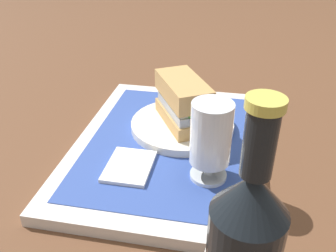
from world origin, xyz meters
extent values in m
plane|color=brown|center=(0.00, 0.00, 0.00)|extent=(3.00, 3.00, 0.00)
cube|color=silver|center=(0.00, 0.00, 0.01)|extent=(0.44, 0.32, 0.02)
cube|color=#2D4793|center=(0.00, 0.00, 0.02)|extent=(0.38, 0.27, 0.00)
cylinder|color=silver|center=(-0.04, 0.02, 0.03)|extent=(0.19, 0.19, 0.01)
cube|color=tan|center=(-0.04, 0.02, 0.05)|extent=(0.14, 0.12, 0.02)
cube|color=#9EA3A8|center=(-0.04, 0.02, 0.07)|extent=(0.13, 0.11, 0.02)
cube|color=silver|center=(-0.04, 0.02, 0.08)|extent=(0.12, 0.10, 0.01)
sphere|color=#47932D|center=(0.00, 0.04, 0.09)|extent=(0.04, 0.04, 0.04)
cube|color=tan|center=(-0.04, 0.02, 0.10)|extent=(0.14, 0.12, 0.04)
cylinder|color=silver|center=(0.09, 0.08, 0.02)|extent=(0.06, 0.06, 0.01)
cylinder|color=silver|center=(0.09, 0.08, 0.04)|extent=(0.01, 0.01, 0.02)
cylinder|color=silver|center=(0.09, 0.08, 0.10)|extent=(0.06, 0.06, 0.09)
cylinder|color=gold|center=(0.09, 0.08, 0.08)|extent=(0.06, 0.06, 0.06)
cylinder|color=white|center=(0.09, 0.08, 0.11)|extent=(0.05, 0.05, 0.01)
cube|color=white|center=(0.09, -0.04, 0.02)|extent=(0.09, 0.07, 0.01)
cone|color=black|center=(0.31, 0.13, 0.18)|extent=(0.06, 0.06, 0.04)
cylinder|color=black|center=(0.31, 0.13, 0.23)|extent=(0.02, 0.02, 0.05)
cylinder|color=#BFB74C|center=(0.31, 0.13, 0.26)|extent=(0.03, 0.03, 0.01)
camera|label=1|loc=(0.53, 0.10, 0.37)|focal=38.87mm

